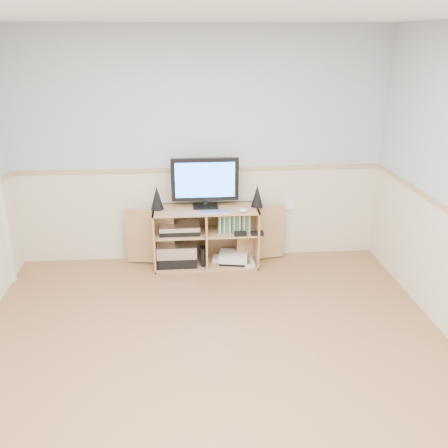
% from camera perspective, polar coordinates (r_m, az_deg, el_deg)
% --- Properties ---
extents(room, '(4.04, 4.54, 2.54)m').
position_cam_1_polar(room, '(3.35, -2.39, 0.47)').
color(room, '#B17C4F').
rests_on(room, ground).
extents(media_cabinet, '(1.75, 0.42, 0.65)m').
position_cam_1_polar(media_cabinet, '(5.48, -2.10, -1.21)').
color(media_cabinet, tan).
rests_on(media_cabinet, floor).
extents(monitor, '(0.71, 0.18, 0.54)m').
position_cam_1_polar(monitor, '(5.28, -2.19, 4.94)').
color(monitor, black).
rests_on(monitor, media_cabinet).
extents(speaker_left, '(0.14, 0.14, 0.25)m').
position_cam_1_polar(speaker_left, '(5.30, -7.67, 2.98)').
color(speaker_left, black).
rests_on(speaker_left, media_cabinet).
extents(speaker_right, '(0.13, 0.13, 0.24)m').
position_cam_1_polar(speaker_right, '(5.35, 3.81, 3.21)').
color(speaker_right, black).
rests_on(speaker_right, media_cabinet).
extents(keyboard, '(0.31, 0.13, 0.01)m').
position_cam_1_polar(keyboard, '(5.19, -1.13, 1.36)').
color(keyboard, silver).
rests_on(keyboard, media_cabinet).
extents(mouse, '(0.11, 0.08, 0.04)m').
position_cam_1_polar(mouse, '(5.21, 2.20, 1.58)').
color(mouse, white).
rests_on(mouse, media_cabinet).
extents(av_components, '(0.51, 0.32, 0.47)m').
position_cam_1_polar(av_components, '(5.47, -5.24, -2.61)').
color(av_components, black).
rests_on(av_components, media_cabinet).
extents(game_consoles, '(0.46, 0.31, 0.11)m').
position_cam_1_polar(game_consoles, '(5.54, 0.96, -3.87)').
color(game_consoles, white).
rests_on(game_consoles, media_cabinet).
extents(game_cases, '(0.34, 0.13, 0.19)m').
position_cam_1_polar(game_cases, '(5.37, 1.11, 0.13)').
color(game_cases, '#3F8C3F').
rests_on(game_cases, media_cabinet).
extents(wall_outlet, '(0.12, 0.03, 0.12)m').
position_cam_1_polar(wall_outlet, '(5.66, 7.52, 2.26)').
color(wall_outlet, white).
rests_on(wall_outlet, wall_back).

